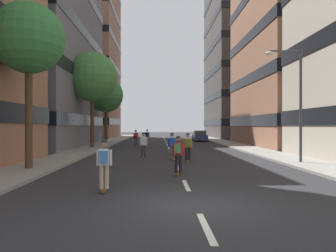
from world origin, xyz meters
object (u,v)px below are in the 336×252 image
at_px(street_tree_mid, 106,95).
at_px(skater_6, 104,162).
at_px(street_tree_near, 29,39).
at_px(skater_4, 178,153).
at_px(skater_0, 147,136).
at_px(skater_3, 172,145).
at_px(street_tree_far, 92,77).
at_px(streetlamp_right, 294,93).
at_px(parked_car_near, 200,136).
at_px(skater_5, 143,144).
at_px(skater_2, 136,137).
at_px(skater_1, 188,145).

xyz_separation_m(street_tree_mid, skater_6, (4.57, -28.83, -4.94)).
xyz_separation_m(street_tree_near, skater_4, (7.31, -1.52, -5.51)).
xyz_separation_m(street_tree_near, skater_0, (5.09, 22.57, -5.51)).
bearing_deg(skater_3, skater_4, -90.09).
distance_m(skater_3, skater_4, 6.46).
relative_size(street_tree_far, skater_4, 5.21).
distance_m(street_tree_mid, skater_4, 26.69).
bearing_deg(streetlamp_right, skater_4, -151.84).
bearing_deg(street_tree_near, street_tree_far, 90.00).
height_order(parked_car_near, street_tree_far, street_tree_far).
bearing_deg(skater_3, skater_5, 150.75).
relative_size(parked_car_near, skater_2, 2.47).
height_order(parked_car_near, street_tree_near, street_tree_near).
bearing_deg(streetlamp_right, skater_0, 114.25).
height_order(street_tree_far, skater_2, street_tree_far).
relative_size(streetlamp_right, skater_3, 3.65).
relative_size(street_tree_far, skater_0, 5.21).
height_order(street_tree_mid, skater_3, street_tree_mid).
height_order(parked_car_near, skater_1, skater_1).
xyz_separation_m(street_tree_far, skater_1, (8.24, -11.70, -5.94)).
distance_m(streetlamp_right, skater_1, 6.95).
xyz_separation_m(skater_3, skater_5, (-1.92, 1.08, 0.00)).
relative_size(skater_1, skater_4, 1.00).
bearing_deg(parked_car_near, skater_4, -99.17).
height_order(parked_car_near, streetlamp_right, streetlamp_right).
relative_size(parked_car_near, skater_0, 2.47).
distance_m(skater_4, skater_5, 7.77).
relative_size(parked_car_near, street_tree_near, 0.54).
distance_m(skater_1, skater_2, 15.51).
height_order(street_tree_far, skater_0, street_tree_far).
xyz_separation_m(parked_car_near, skater_4, (-5.04, -31.22, 0.32)).
xyz_separation_m(street_tree_near, street_tree_mid, (0.00, 23.67, -0.57)).
bearing_deg(skater_5, street_tree_far, 119.91).
relative_size(streetlamp_right, skater_4, 3.65).
xyz_separation_m(streetlamp_right, skater_3, (-6.94, 2.73, -3.15)).
bearing_deg(skater_3, parked_car_near, 78.52).
xyz_separation_m(street_tree_mid, streetlamp_right, (14.27, -21.47, -1.81)).
bearing_deg(parked_car_near, skater_0, -135.51).
distance_m(streetlamp_right, skater_5, 10.15).
bearing_deg(skater_3, street_tree_mid, 111.34).
distance_m(street_tree_near, skater_5, 9.79).
relative_size(parked_car_near, skater_5, 2.47).
height_order(skater_1, skater_2, same).
height_order(skater_1, skater_4, same).
height_order(street_tree_mid, skater_6, street_tree_mid).
bearing_deg(skater_6, skater_1, 67.48).
xyz_separation_m(skater_4, skater_5, (-1.91, 7.53, -0.03)).
bearing_deg(street_tree_near, skater_4, -11.76).
bearing_deg(skater_1, skater_6, -112.52).
height_order(street_tree_mid, streetlamp_right, street_tree_mid).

